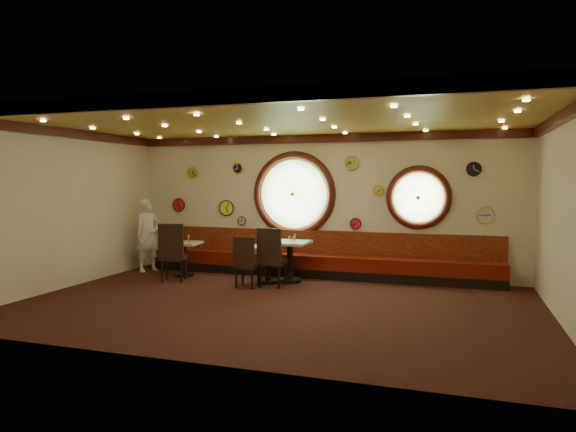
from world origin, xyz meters
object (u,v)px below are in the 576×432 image
(table_b, at_px, (268,260))
(condiment_a_salt, at_px, (182,240))
(table_a, at_px, (184,255))
(chair_a, at_px, (172,249))
(condiment_c_pepper, at_px, (293,239))
(condiment_c_salt, at_px, (290,238))
(condiment_a_pepper, at_px, (183,240))
(chair_c, at_px, (271,253))
(waiter, at_px, (148,235))
(condiment_a_bottle, at_px, (189,238))
(condiment_b_pepper, at_px, (267,244))
(chair_b, at_px, (245,259))
(condiment_b_salt, at_px, (265,243))
(condiment_b_bottle, at_px, (276,242))
(table_c, at_px, (290,256))
(condiment_c_bottle, at_px, (295,237))

(table_b, height_order, condiment_a_salt, condiment_a_salt)
(table_a, bearing_deg, chair_a, -80.43)
(table_b, xyz_separation_m, condiment_c_pepper, (0.48, 0.24, 0.43))
(condiment_c_salt, relative_size, condiment_a_pepper, 1.09)
(chair_c, distance_m, waiter, 3.54)
(condiment_a_salt, bearing_deg, table_b, -4.65)
(condiment_c_pepper, xyz_separation_m, condiment_a_bottle, (-2.45, -0.07, -0.06))
(chair_c, height_order, condiment_a_salt, chair_c)
(condiment_a_salt, height_order, condiment_a_pepper, condiment_a_salt)
(condiment_a_salt, bearing_deg, chair_a, -76.38)
(condiment_a_pepper, bearing_deg, condiment_b_pepper, -2.64)
(chair_b, distance_m, waiter, 3.17)
(condiment_b_pepper, distance_m, condiment_a_bottle, 1.96)
(chair_a, bearing_deg, condiment_b_pepper, -2.26)
(condiment_b_salt, relative_size, condiment_b_pepper, 1.06)
(table_a, bearing_deg, condiment_b_bottle, 0.03)
(condiment_b_salt, bearing_deg, condiment_c_pepper, 17.25)
(table_a, height_order, condiment_b_pepper, condiment_b_pepper)
(chair_a, relative_size, condiment_a_pepper, 8.12)
(condiment_a_salt, distance_m, condiment_c_salt, 2.52)
(table_b, relative_size, condiment_a_pepper, 8.21)
(table_c, distance_m, condiment_b_salt, 0.61)
(table_a, relative_size, table_b, 1.00)
(chair_a, xyz_separation_m, condiment_b_salt, (1.87, 0.61, 0.11))
(condiment_c_salt, height_order, waiter, waiter)
(table_c, bearing_deg, condiment_c_salt, 112.95)
(waiter, bearing_deg, table_c, -65.36)
(condiment_b_salt, bearing_deg, condiment_a_bottle, 176.69)
(chair_a, xyz_separation_m, condiment_b_bottle, (2.10, 0.68, 0.14))
(table_b, distance_m, chair_b, 0.69)
(table_a, xyz_separation_m, condiment_c_bottle, (2.57, 0.24, 0.46))
(waiter, bearing_deg, chair_b, -82.36)
(table_a, height_order, chair_a, chair_a)
(chair_a, bearing_deg, table_b, -2.10)
(table_b, xyz_separation_m, chair_a, (-1.96, -0.55, 0.22))
(condiment_b_salt, relative_size, condiment_a_bottle, 0.56)
(waiter, bearing_deg, condiment_a_bottle, -74.80)
(chair_b, bearing_deg, table_a, 156.95)
(chair_a, bearing_deg, condiment_c_pepper, 0.13)
(chair_a, height_order, waiter, waiter)
(table_a, xyz_separation_m, chair_a, (0.11, -0.68, 0.23))
(condiment_c_bottle, bearing_deg, condiment_c_pepper, -95.48)
(condiment_a_salt, bearing_deg, chair_b, -23.32)
(table_b, bearing_deg, table_a, 176.53)
(condiment_b_pepper, height_order, condiment_c_bottle, condiment_c_bottle)
(chair_a, xyz_separation_m, condiment_c_pepper, (2.44, 0.79, 0.20))
(chair_b, distance_m, condiment_b_salt, 0.76)
(table_c, bearing_deg, condiment_c_bottle, 55.59)
(chair_b, bearing_deg, waiter, 159.52)
(chair_b, bearing_deg, condiment_b_salt, 78.00)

